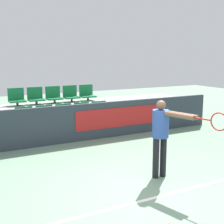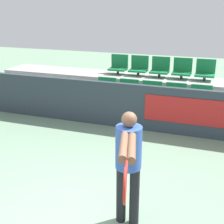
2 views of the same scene
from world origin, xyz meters
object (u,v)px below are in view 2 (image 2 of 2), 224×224
at_px(stadium_chair_2, 151,94).
at_px(tennis_player, 128,159).
at_px(stadium_chair_1, 128,92).
at_px(stadium_chair_3, 175,96).
at_px(stadium_chair_4, 200,98).
at_px(stadium_chair_9, 205,71).
at_px(stadium_chair_6, 139,67).
at_px(stadium_chair_0, 106,90).
at_px(stadium_chair_8, 182,70).
at_px(stadium_chair_5, 119,66).
at_px(stadium_chair_7, 160,68).

bearing_deg(stadium_chair_2, tennis_player, -81.39).
bearing_deg(stadium_chair_1, stadium_chair_3, 0.00).
bearing_deg(stadium_chair_4, stadium_chair_1, 180.00).
height_order(stadium_chair_1, stadium_chair_2, same).
bearing_deg(stadium_chair_9, stadium_chair_6, 180.00).
relative_size(stadium_chair_0, stadium_chair_4, 1.00).
height_order(stadium_chair_3, stadium_chair_6, stadium_chair_6).
bearing_deg(stadium_chair_3, stadium_chair_6, 139.20).
bearing_deg(stadium_chair_9, stadium_chair_1, -150.08).
distance_m(stadium_chair_2, stadium_chair_8, 1.28).
bearing_deg(stadium_chair_1, stadium_chair_5, 120.08).
xyz_separation_m(stadium_chair_5, stadium_chair_7, (1.20, 0.00, 0.00)).
bearing_deg(stadium_chair_6, stadium_chair_0, -120.08).
relative_size(stadium_chair_4, tennis_player, 0.34).
distance_m(stadium_chair_1, tennis_player, 4.27).
xyz_separation_m(stadium_chair_3, stadium_chair_7, (-0.60, 1.04, 0.45)).
height_order(stadium_chair_3, stadium_chair_9, stadium_chair_9).
xyz_separation_m(stadium_chair_1, stadium_chair_8, (1.20, 1.04, 0.45)).
distance_m(stadium_chair_0, stadium_chair_7, 1.65).
height_order(stadium_chair_0, stadium_chair_4, same).
height_order(stadium_chair_4, stadium_chair_8, stadium_chair_8).
bearing_deg(stadium_chair_5, stadium_chair_9, 0.00).
distance_m(stadium_chair_0, stadium_chair_2, 1.20).
relative_size(stadium_chair_5, stadium_chair_6, 1.00).
xyz_separation_m(stadium_chair_4, stadium_chair_8, (-0.60, 1.04, 0.45)).
bearing_deg(stadium_chair_2, stadium_chair_8, 59.92).
distance_m(stadium_chair_4, stadium_chair_6, 2.12).
relative_size(stadium_chair_2, stadium_chair_4, 1.00).
bearing_deg(stadium_chair_0, tennis_player, -66.00).
bearing_deg(stadium_chair_2, stadium_chair_1, 180.00).
relative_size(stadium_chair_0, stadium_chair_8, 1.00).
relative_size(stadium_chair_4, stadium_chair_8, 1.00).
xyz_separation_m(stadium_chair_5, stadium_chair_6, (0.60, 0.00, 0.00)).
xyz_separation_m(stadium_chair_5, tennis_player, (1.82, -5.12, -0.14)).
xyz_separation_m(stadium_chair_0, stadium_chair_2, (1.20, 0.00, 0.00)).
height_order(stadium_chair_4, stadium_chair_6, stadium_chair_6).
height_order(stadium_chair_0, stadium_chair_6, stadium_chair_6).
bearing_deg(stadium_chair_7, stadium_chair_0, -139.20).
bearing_deg(stadium_chair_2, stadium_chair_3, 0.00).
bearing_deg(stadium_chair_0, stadium_chair_2, 0.00).
relative_size(stadium_chair_1, stadium_chair_9, 1.00).
height_order(stadium_chair_5, stadium_chair_7, same).
relative_size(stadium_chair_5, stadium_chair_7, 1.00).
xyz_separation_m(stadium_chair_8, stadium_chair_9, (0.60, 0.00, 0.00)).
xyz_separation_m(stadium_chair_3, tennis_player, (0.02, -4.08, 0.31)).
bearing_deg(stadium_chair_9, stadium_chair_8, 180.00).
relative_size(stadium_chair_0, stadium_chair_9, 1.00).
height_order(stadium_chair_2, stadium_chair_9, stadium_chair_9).
distance_m(stadium_chair_4, stadium_chair_5, 2.65).
distance_m(stadium_chair_7, tennis_player, 5.16).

